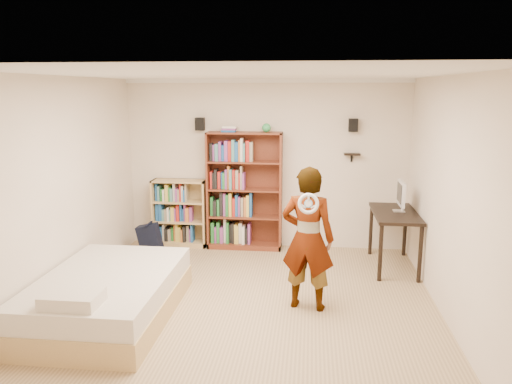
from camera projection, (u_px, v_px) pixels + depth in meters
The scene contains 14 objects.
ground at pixel (247, 309), 5.87m from camera, with size 4.50×5.00×0.01m, color tan.
room_shell at pixel (246, 161), 5.51m from camera, with size 4.52×5.02×2.71m.
crown_molding at pixel (246, 77), 5.33m from camera, with size 4.50×5.00×0.06m.
speaker_left at pixel (200, 124), 7.91m from camera, with size 0.14×0.12×0.20m, color black.
speaker_right at pixel (353, 125), 7.65m from camera, with size 0.14×0.12×0.20m, color black.
wall_shelf at pixel (352, 154), 7.75m from camera, with size 0.25×0.16×0.03m, color black.
tall_bookshelf at pixel (245, 191), 7.98m from camera, with size 1.19×0.35×1.88m, color brown, non-canonical shape.
low_bookshelf at pixel (180, 213), 8.18m from camera, with size 0.88×0.33×1.10m, color #D6B973, non-canonical shape.
computer_desk at pixel (394, 240), 7.18m from camera, with size 0.61×1.21×0.83m, color black, non-canonical shape.
imac at pixel (400, 196), 7.09m from camera, with size 0.09×0.44×0.44m, color silver, non-canonical shape.
daybed at pixel (108, 291), 5.61m from camera, with size 1.40×2.15×0.64m, color silver, non-canonical shape.
person at pixel (308, 239), 5.76m from camera, with size 0.62×0.41×1.69m, color black.
wii_wheel at pixel (308, 204), 5.36m from camera, with size 0.23×0.23×0.04m, color silver.
navy_bag at pixel (150, 239), 7.81m from camera, with size 0.36×0.23×0.49m, color black, non-canonical shape.
Camera 1 is at (0.71, -5.42, 2.54)m, focal length 35.00 mm.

